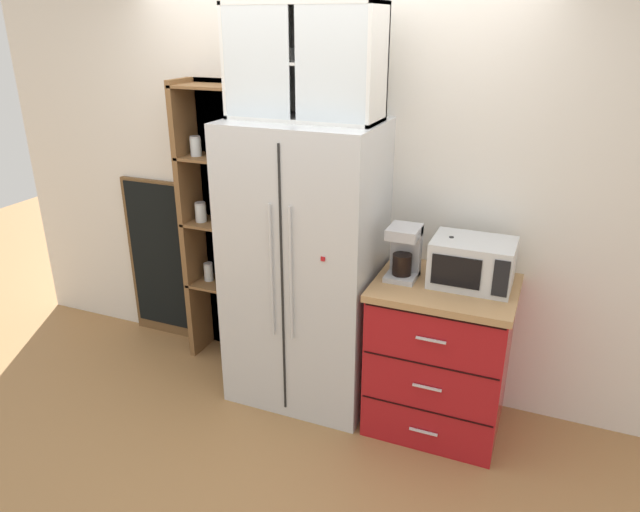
% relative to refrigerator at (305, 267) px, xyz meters
% --- Properties ---
extents(ground_plane, '(10.70, 10.70, 0.00)m').
position_rel_refrigerator_xyz_m(ground_plane, '(-0.00, -0.04, -0.89)').
color(ground_plane, '#9E7042').
extents(wall_back_cream, '(5.00, 0.10, 2.55)m').
position_rel_refrigerator_xyz_m(wall_back_cream, '(-0.00, 0.36, 0.39)').
color(wall_back_cream, silver).
rests_on(wall_back_cream, ground).
extents(refrigerator, '(0.89, 0.65, 1.77)m').
position_rel_refrigerator_xyz_m(refrigerator, '(0.00, 0.00, 0.00)').
color(refrigerator, silver).
rests_on(refrigerator, ground).
extents(pantry_shelf_column, '(0.52, 0.30, 1.95)m').
position_rel_refrigerator_xyz_m(pantry_shelf_column, '(-0.72, 0.25, 0.12)').
color(pantry_shelf_column, brown).
rests_on(pantry_shelf_column, ground).
extents(counter_cabinet, '(0.78, 0.65, 0.92)m').
position_rel_refrigerator_xyz_m(counter_cabinet, '(0.86, 0.00, -0.42)').
color(counter_cabinet, '#A8161C').
rests_on(counter_cabinet, ground).
extents(microwave, '(0.44, 0.33, 0.26)m').
position_rel_refrigerator_xyz_m(microwave, '(0.98, 0.05, 0.17)').
color(microwave, silver).
rests_on(microwave, counter_cabinet).
extents(coffee_maker, '(0.17, 0.20, 0.31)m').
position_rel_refrigerator_xyz_m(coffee_maker, '(0.61, 0.01, 0.19)').
color(coffee_maker, '#B7B7BC').
rests_on(coffee_maker, counter_cabinet).
extents(mug_cream, '(0.11, 0.08, 0.09)m').
position_rel_refrigerator_xyz_m(mug_cream, '(0.86, 0.01, 0.08)').
color(mug_cream, silver).
rests_on(mug_cream, counter_cabinet).
extents(bottle_cobalt, '(0.06, 0.06, 0.26)m').
position_rel_refrigerator_xyz_m(bottle_cobalt, '(0.86, 0.05, 0.15)').
color(bottle_cobalt, navy).
rests_on(bottle_cobalt, counter_cabinet).
extents(upper_cabinet, '(0.85, 0.32, 0.61)m').
position_rel_refrigerator_xyz_m(upper_cabinet, '(-0.00, 0.05, 1.19)').
color(upper_cabinet, silver).
rests_on(upper_cabinet, refrigerator).
extents(chalkboard_menu, '(0.60, 0.04, 1.23)m').
position_rel_refrigerator_xyz_m(chalkboard_menu, '(-1.30, 0.29, -0.27)').
color(chalkboard_menu, brown).
rests_on(chalkboard_menu, ground).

